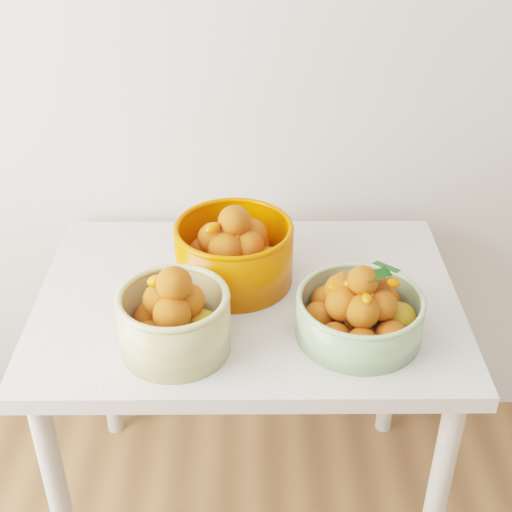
% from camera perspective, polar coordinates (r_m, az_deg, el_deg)
% --- Properties ---
extents(table, '(1.00, 0.70, 0.75)m').
position_cam_1_polar(table, '(1.76, -0.65, -5.68)').
color(table, silver).
rests_on(table, ground).
extents(bowl_cream, '(0.31, 0.31, 0.20)m').
position_cam_1_polar(bowl_cream, '(1.51, -6.56, -5.05)').
color(bowl_cream, tan).
rests_on(bowl_cream, table).
extents(bowl_green, '(0.32, 0.32, 0.18)m').
position_cam_1_polar(bowl_green, '(1.56, 8.28, -4.44)').
color(bowl_green, '#90B480').
rests_on(bowl_green, table).
extents(bowl_orange, '(0.34, 0.34, 0.21)m').
position_cam_1_polar(bowl_orange, '(1.71, -1.78, 0.35)').
color(bowl_orange, '#E34B00').
rests_on(bowl_orange, table).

